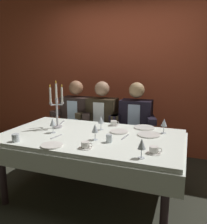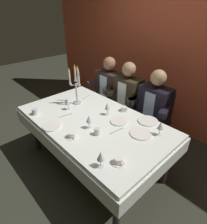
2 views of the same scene
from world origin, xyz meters
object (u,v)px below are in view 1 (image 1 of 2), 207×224
Objects in this scene: wine_glass_4 at (95,129)px; seated_diner_2 at (136,119)px; dining_table at (91,145)px; wine_glass_0 at (142,145)px; dinner_plate_3 at (144,127)px; coffee_cup_1 at (114,123)px; seated_diner_1 at (102,116)px; wine_glass_1 at (101,120)px; wine_glass_3 at (164,123)px; dinner_plate_0 at (119,132)px; water_tumbler_1 at (109,138)px; seated_diner_0 at (77,114)px; dinner_plate_1 at (149,135)px; coffee_cup_2 at (154,150)px; coffee_cup_0 at (86,145)px; water_tumbler_0 at (16,138)px; dinner_plate_2 at (52,145)px; wine_glass_2 at (53,123)px.

seated_diner_2 is (0.18, 1.03, -0.12)m from wine_glass_4.
dining_table is 0.80m from wine_glass_0.
coffee_cup_1 is at bearing -177.08° from dinner_plate_3.
seated_diner_1 is at bearing 102.97° from dining_table.
dining_table is 0.92m from seated_diner_1.
seated_diner_2 is (-0.19, 0.43, -0.01)m from dinner_plate_3.
wine_glass_1 is 1.00× the size of wine_glass_3.
dinner_plate_0 reaches higher than dining_table.
water_tumbler_1 is 1.15m from seated_diner_1.
wine_glass_0 and wine_glass_3 have the same top height.
wine_glass_4 is at bearing -55.01° from seated_diner_0.
coffee_cup_2 is at bearing -75.74° from dinner_plate_1.
seated_diner_2 is at bearing 114.09° from dinner_plate_3.
wine_glass_3 is at bearing 49.75° from coffee_cup_0.
seated_diner_1 is at bearing 73.73° from water_tumbler_0.
water_tumbler_0 is (-0.60, -0.46, 0.16)m from dining_table.
seated_diner_0 is (-0.87, 1.05, -0.04)m from water_tumbler_1.
seated_diner_0 is 0.41m from seated_diner_1.
water_tumbler_1 is at bearing -88.90° from dinner_plate_0.
dinner_plate_1 is at bearing 28.80° from water_tumbler_0.
water_tumbler_1 is at bearing -132.29° from dinner_plate_1.
coffee_cup_2 reaches higher than dinner_plate_1.
seated_diner_2 is (0.18, 1.28, -0.03)m from coffee_cup_0.
seated_diner_2 is at bearing 86.85° from dinner_plate_0.
dining_table is 11.83× the size of wine_glass_3.
dinner_plate_0 is at bearing 54.83° from dinner_plate_2.
water_tumbler_1 reaches higher than coffee_cup_1.
wine_glass_0 and wine_glass_1 have the same top height.
dinner_plate_2 is 0.83m from wine_glass_0.
water_tumbler_0 is at bearing -151.20° from dinner_plate_1.
seated_diner_1 is at bearing 125.44° from coffee_cup_1.
water_tumbler_0 is 1.14m from coffee_cup_1.
wine_glass_2 is 0.99m from seated_diner_1.
wine_glass_1 is at bearing 142.63° from coffee_cup_2.
water_tumbler_1 is 0.47m from coffee_cup_2.
dinner_plate_3 is 0.19× the size of seated_diner_2.
dinner_plate_2 is at bearing -89.72° from seated_diner_1.
dinner_plate_3 is 0.47m from seated_diner_2.
seated_diner_1 reaches higher than water_tumbler_1.
dinner_plate_1 is at bearing 35.18° from wine_glass_4.
water_tumbler_0 is 1.61m from seated_diner_2.
dining_table is at bearing -77.03° from seated_diner_1.
coffee_cup_1 is at bearing -111.45° from seated_diner_2.
dinner_plate_2 is 1.23× the size of wine_glass_4.
dinner_plate_3 is 1.46× the size of wine_glass_1.
dinner_plate_0 is at bearing -60.41° from coffee_cup_1.
wine_glass_2 and wine_glass_4 have the same top height.
wine_glass_0 and wine_glass_4 have the same top height.
seated_diner_0 is at bearing 133.10° from wine_glass_0.
wine_glass_1 is (-0.59, 0.65, 0.00)m from wine_glass_0.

